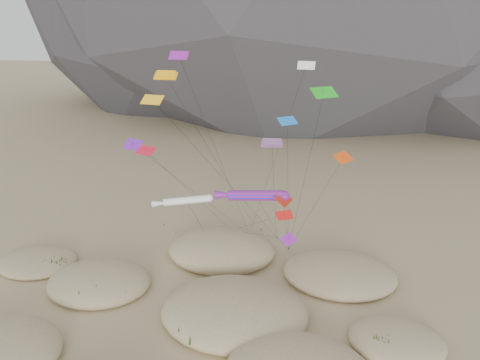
# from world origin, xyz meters

# --- Properties ---
(ground) EXTENTS (500.00, 500.00, 0.00)m
(ground) POSITION_xyz_m (0.00, 0.00, 0.00)
(ground) COLOR #CCB789
(ground) RESTS_ON ground
(dunes) EXTENTS (50.98, 38.25, 3.72)m
(dunes) POSITION_xyz_m (-0.93, 4.99, 0.70)
(dunes) COLOR #CCB789
(dunes) RESTS_ON ground
(dune_grass) EXTENTS (40.01, 29.56, 1.50)m
(dune_grass) POSITION_xyz_m (-0.03, 2.41, 0.86)
(dune_grass) COLOR black
(dune_grass) RESTS_ON ground
(kite_stakes) EXTENTS (26.85, 5.29, 0.30)m
(kite_stakes) POSITION_xyz_m (1.35, 23.58, 0.15)
(kite_stakes) COLOR #3F2D1E
(kite_stakes) RESTS_ON ground
(rainbow_tube_kite) EXTENTS (8.00, 15.39, 12.46)m
(rainbow_tube_kite) POSITION_xyz_m (3.87, 9.93, 11.56)
(rainbow_tube_kite) COLOR #F81A42
(rainbow_tube_kite) RESTS_ON ground
(white_tube_kite) EXTENTS (6.13, 14.74, 11.84)m
(white_tube_kite) POSITION_xyz_m (-3.03, 8.11, 11.21)
(white_tube_kite) COLOR silver
(white_tube_kite) RESTS_ON ground
(orange_parafoil) EXTENTS (7.59, 17.43, 23.83)m
(orange_parafoil) POSITION_xyz_m (-5.35, 11.76, 23.03)
(orange_parafoil) COLOR #FFA70D
(orange_parafoil) RESTS_ON ground
(multi_parafoil) EXTENTS (2.33, 11.25, 17.07)m
(multi_parafoil) POSITION_xyz_m (5.43, 12.33, 16.44)
(multi_parafoil) COLOR #FD1A36
(multi_parafoil) RESTS_ON ground
(delta_kites) EXTENTS (24.21, 21.19, 25.58)m
(delta_kites) POSITION_xyz_m (3.14, 11.37, 16.93)
(delta_kites) COLOR green
(delta_kites) RESTS_ON ground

